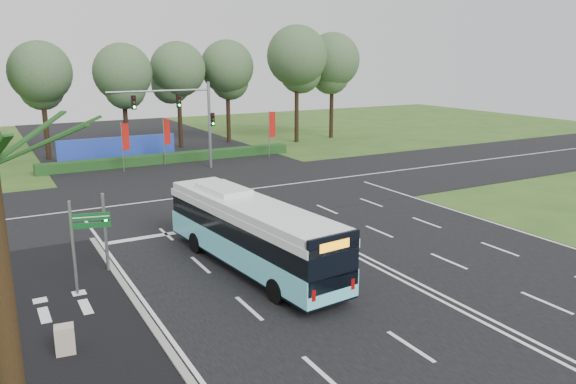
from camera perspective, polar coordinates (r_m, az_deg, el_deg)
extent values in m
plane|color=#2A531B|center=(28.04, 3.89, -5.12)|extent=(120.00, 120.00, 0.00)
cube|color=black|center=(28.03, 3.89, -5.08)|extent=(20.00, 120.00, 0.04)
cube|color=black|center=(38.24, -5.93, 0.01)|extent=(120.00, 14.00, 0.05)
cube|color=black|center=(21.30, -21.29, -12.29)|extent=(5.00, 18.00, 0.06)
cube|color=gray|center=(21.65, -14.90, -11.26)|extent=(0.25, 18.00, 0.12)
cube|color=#6AE3F5|center=(24.39, -3.78, -5.54)|extent=(3.45, 11.43, 1.03)
cube|color=black|center=(24.54, -3.77, -6.58)|extent=(3.42, 11.37, 0.28)
cube|color=black|center=(24.09, -3.82, -3.44)|extent=(3.34, 11.25, 0.89)
cube|color=white|center=(23.93, -3.84, -2.15)|extent=(3.45, 11.43, 0.33)
cube|color=white|center=(23.85, -3.85, -1.39)|extent=(3.36, 10.98, 0.33)
cube|color=white|center=(25.76, -6.56, 0.33)|extent=(1.77, 2.95, 0.23)
cube|color=black|center=(19.77, 4.63, -7.21)|extent=(2.27, 0.35, 2.06)
cube|color=orange|center=(19.52, 4.74, -5.44)|extent=(1.31, 0.19, 0.33)
cylinder|color=black|center=(26.73, -9.34, -5.12)|extent=(0.36, 1.00, 0.98)
cylinder|color=black|center=(27.68, -5.26, -4.33)|extent=(0.36, 1.00, 0.98)
cylinder|color=black|center=(21.22, -1.26, -10.03)|extent=(0.36, 1.00, 0.98)
cylinder|color=black|center=(22.41, 3.45, -8.73)|extent=(0.36, 1.00, 0.98)
cylinder|color=gray|center=(24.98, -18.05, -3.99)|extent=(0.14, 0.14, 3.46)
cube|color=black|center=(24.63, -18.07, -2.68)|extent=(0.32, 0.27, 0.40)
sphere|color=#19F233|center=(24.53, -18.03, -2.73)|extent=(0.14, 0.14, 0.14)
cylinder|color=gray|center=(22.80, -20.96, -5.47)|extent=(0.11, 0.11, 3.79)
cube|color=#0D4B1C|center=(22.38, -19.42, -2.39)|extent=(1.39, 0.41, 0.28)
cube|color=#0D4B1C|center=(22.47, -19.35, -3.21)|extent=(1.39, 0.41, 0.21)
cube|color=white|center=(22.34, -19.40, -2.41)|extent=(1.29, 0.34, 0.04)
cube|color=#B7A993|center=(19.17, -21.71, -13.83)|extent=(0.63, 0.55, 0.96)
cylinder|color=gray|center=(46.14, -16.46, 4.36)|extent=(0.06, 0.06, 3.97)
cube|color=#B6150F|center=(46.04, -16.17, 5.41)|extent=(0.53, 0.12, 2.12)
cylinder|color=gray|center=(48.39, -12.46, 4.99)|extent=(0.06, 0.06, 3.94)
cube|color=#B6150F|center=(48.37, -12.19, 6.00)|extent=(0.53, 0.05, 2.10)
cylinder|color=gray|center=(50.65, -1.94, 5.86)|extent=(0.07, 0.07, 4.25)
cube|color=#B6150F|center=(50.63, -1.61, 6.88)|extent=(0.57, 0.14, 2.27)
cylinder|color=#382614|center=(15.19, -27.20, -8.82)|extent=(0.60, 0.60, 7.20)
cylinder|color=gray|center=(46.13, -7.97, 6.69)|extent=(0.24, 0.24, 7.00)
cylinder|color=gray|center=(44.58, -12.96, 9.98)|extent=(8.00, 0.16, 0.16)
cube|color=black|center=(45.08, -11.05, 9.09)|extent=(0.32, 0.28, 1.05)
cube|color=black|center=(44.11, -15.42, 8.76)|extent=(0.32, 0.28, 1.05)
cube|color=black|center=(46.16, -7.70, 7.32)|extent=(0.32, 0.28, 1.05)
cube|color=#153A15|center=(49.67, -11.69, 3.41)|extent=(22.00, 1.20, 0.80)
cube|color=#203DB1|center=(50.93, -16.89, 4.15)|extent=(10.00, 0.30, 2.20)
cylinder|color=black|center=(53.99, -23.45, 6.84)|extent=(0.44, 0.44, 7.26)
sphere|color=#365230|center=(53.73, -23.86, 11.08)|extent=(5.35, 5.35, 5.35)
cylinder|color=black|center=(54.08, -16.19, 7.38)|extent=(0.44, 0.44, 7.16)
sphere|color=#365230|center=(53.83, -16.47, 11.56)|extent=(5.27, 5.27, 5.27)
cylinder|color=black|center=(57.27, -10.95, 8.08)|extent=(0.44, 0.44, 7.33)
sphere|color=#365230|center=(57.03, -11.14, 12.13)|extent=(5.40, 5.40, 5.40)
cylinder|color=black|center=(59.89, -6.10, 8.56)|extent=(0.44, 0.44, 7.49)
sphere|color=#365230|center=(59.66, -6.21, 12.53)|extent=(5.52, 5.52, 5.52)
cylinder|color=black|center=(60.00, 0.88, 9.15)|extent=(0.44, 0.44, 8.55)
sphere|color=#365230|center=(59.81, 0.90, 13.67)|extent=(6.30, 6.30, 6.30)
cylinder|color=black|center=(63.50, 4.45, 9.17)|extent=(0.44, 0.44, 8.11)
sphere|color=#365230|center=(63.30, 4.53, 13.21)|extent=(5.98, 5.98, 5.98)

